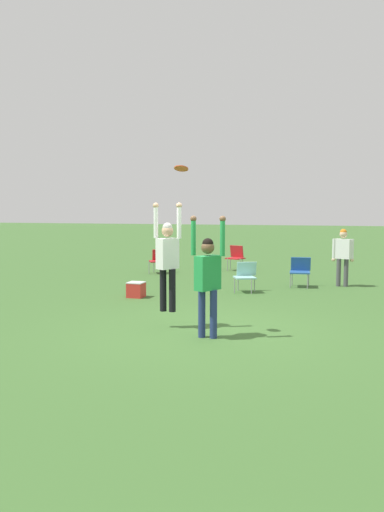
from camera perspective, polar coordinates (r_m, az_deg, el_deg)
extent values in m
plane|color=#3D662D|center=(8.83, 1.32, -8.52)|extent=(120.00, 120.00, 0.00)
cylinder|color=black|center=(8.96, -3.32, -3.89)|extent=(0.12, 0.12, 0.77)
cylinder|color=black|center=(8.90, -2.27, -3.95)|extent=(0.12, 0.12, 0.77)
cube|color=white|center=(8.85, -2.81, 0.28)|extent=(0.36, 0.44, 0.54)
sphere|color=tan|center=(8.82, -2.83, 2.88)|extent=(0.21, 0.21, 0.21)
sphere|color=#B7B2AD|center=(8.82, -2.83, 3.26)|extent=(0.18, 0.18, 0.18)
cylinder|color=white|center=(8.89, -4.15, 3.92)|extent=(0.08, 0.08, 0.58)
sphere|color=tan|center=(8.89, -4.17, 5.77)|extent=(0.10, 0.10, 0.10)
cylinder|color=white|center=(8.74, -1.49, 3.90)|extent=(0.08, 0.08, 0.58)
sphere|color=tan|center=(8.74, -1.49, 5.79)|extent=(0.10, 0.10, 0.10)
cylinder|color=navy|center=(8.31, 1.13, -6.59)|extent=(0.12, 0.12, 0.80)
cylinder|color=navy|center=(8.25, 2.47, -6.67)|extent=(0.12, 0.12, 0.80)
cube|color=green|center=(8.17, 1.81, -1.94)|extent=(0.39, 0.48, 0.57)
sphere|color=brown|center=(8.12, 1.82, 0.99)|extent=(0.22, 0.22, 0.22)
sphere|color=black|center=(8.12, 1.82, 1.41)|extent=(0.18, 0.18, 0.18)
cylinder|color=green|center=(8.18, 0.16, 2.18)|extent=(0.08, 0.08, 0.60)
sphere|color=brown|center=(8.17, 0.16, 4.28)|extent=(0.10, 0.10, 0.10)
cylinder|color=green|center=(8.05, 3.51, 2.12)|extent=(0.08, 0.08, 0.60)
sphere|color=brown|center=(8.04, 3.52, 4.25)|extent=(0.10, 0.10, 0.10)
cylinder|color=#E04C23|center=(8.38, -1.24, 9.97)|extent=(0.24, 0.23, 0.09)
cylinder|color=gray|center=(16.48, -4.94, -1.32)|extent=(0.02, 0.02, 0.42)
cylinder|color=gray|center=(16.33, -3.52, -1.38)|extent=(0.02, 0.02, 0.42)
cylinder|color=gray|center=(16.89, -4.39, -1.16)|extent=(0.02, 0.02, 0.42)
cylinder|color=gray|center=(16.73, -3.00, -1.21)|extent=(0.02, 0.02, 0.42)
cube|color=#B21E23|center=(16.59, -3.97, -0.61)|extent=(0.70, 0.70, 0.04)
cube|color=#B21E23|center=(16.79, -3.68, 0.15)|extent=(0.50, 0.33, 0.36)
cylinder|color=gray|center=(12.70, 4.89, -3.37)|extent=(0.02, 0.02, 0.40)
cylinder|color=gray|center=(12.62, 6.82, -3.44)|extent=(0.02, 0.02, 0.40)
cylinder|color=gray|center=(13.12, 5.29, -3.09)|extent=(0.02, 0.02, 0.40)
cylinder|color=gray|center=(13.04, 7.16, -3.16)|extent=(0.02, 0.02, 0.40)
cube|color=#8CC6C1|center=(12.84, 6.05, -2.46)|extent=(0.68, 0.68, 0.04)
cube|color=#8CC6C1|center=(13.05, 6.25, -1.46)|extent=(0.50, 0.30, 0.36)
cylinder|color=gray|center=(13.75, 11.18, -2.72)|extent=(0.02, 0.02, 0.43)
cylinder|color=gray|center=(13.71, 13.07, -2.78)|extent=(0.02, 0.02, 0.43)
cylinder|color=gray|center=(14.20, 11.37, -2.48)|extent=(0.02, 0.02, 0.43)
cylinder|color=gray|center=(14.16, 13.20, -2.53)|extent=(0.02, 0.02, 0.43)
cube|color=#235193|center=(13.93, 12.22, -1.83)|extent=(0.59, 0.59, 0.04)
cube|color=#235193|center=(14.15, 12.32, -0.89)|extent=(0.54, 0.15, 0.38)
cylinder|color=gray|center=(17.27, 4.08, -0.99)|extent=(0.02, 0.02, 0.44)
cylinder|color=gray|center=(17.17, 5.52, -1.03)|extent=(0.02, 0.02, 0.44)
cylinder|color=gray|center=(17.69, 4.41, -0.84)|extent=(0.02, 0.02, 0.44)
cylinder|color=gray|center=(17.60, 5.81, -0.88)|extent=(0.02, 0.02, 0.44)
cube|color=#B21E23|center=(17.41, 4.96, -0.27)|extent=(0.68, 0.68, 0.04)
cube|color=#B21E23|center=(17.63, 5.13, 0.53)|extent=(0.52, 0.30, 0.42)
cylinder|color=#4C4C51|center=(14.36, 16.41, -1.81)|extent=(0.12, 0.12, 0.77)
cylinder|color=#4C4C51|center=(14.36, 17.19, -1.83)|extent=(0.12, 0.12, 0.77)
cube|color=white|center=(14.29, 16.87, 0.79)|extent=(0.48, 0.35, 0.54)
sphere|color=beige|center=(14.27, 16.92, 2.40)|extent=(0.21, 0.21, 0.21)
sphere|color=orange|center=(14.27, 16.92, 2.63)|extent=(0.18, 0.18, 0.18)
cylinder|color=white|center=(14.30, 15.90, 0.75)|extent=(0.08, 0.08, 0.58)
sphere|color=beige|center=(14.32, 15.87, -0.40)|extent=(0.10, 0.10, 0.10)
cylinder|color=white|center=(14.29, 17.84, 0.70)|extent=(0.08, 0.08, 0.58)
sphere|color=beige|center=(14.32, 17.81, -0.45)|extent=(0.10, 0.10, 0.10)
cube|color=red|center=(12.15, -6.41, -3.90)|extent=(0.37, 0.36, 0.35)
cube|color=silver|center=(12.13, -6.41, -3.03)|extent=(0.38, 0.37, 0.02)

